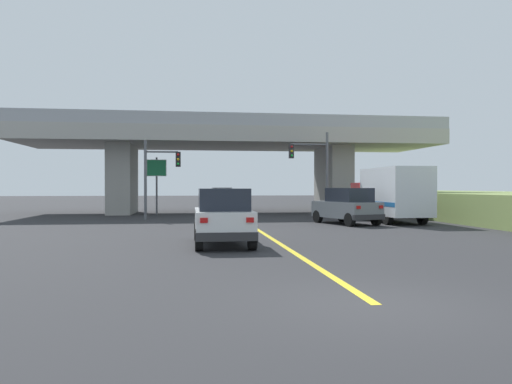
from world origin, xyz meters
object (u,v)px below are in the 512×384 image
Objects in this scene: sedan_oncoming at (222,199)px; suv_crossing at (347,206)px; traffic_signal_nearside at (315,165)px; box_truck at (390,194)px; highway_sign at (157,173)px; traffic_signal_farside at (158,170)px; suv_lead at (223,217)px.

suv_crossing is at bearing -72.52° from sedan_oncoming.
sedan_oncoming is at bearing 114.73° from traffic_signal_nearside.
box_truck is 19.39m from sedan_oncoming.
suv_crossing is 3.41m from box_truck.
suv_crossing is at bearing -88.08° from traffic_signal_nearside.
traffic_signal_nearside reaches higher than highway_sign.
traffic_signal_farside is at bearing 163.10° from box_truck.
sedan_oncoming is 1.02× the size of highway_sign.
box_truck is 1.26× the size of traffic_signal_nearside.
suv_lead is at bearing -115.63° from traffic_signal_nearside.
suv_lead is 17.08m from traffic_signal_nearside.
traffic_signal_farside reaches higher than suv_crossing.
highway_sign reaches higher than sedan_oncoming.
suv_lead is 0.93× the size of suv_crossing.
box_truck is 6.31m from traffic_signal_nearside.
suv_lead is at bearing -79.61° from highway_sign.
sedan_oncoming is at bearing 69.37° from traffic_signal_farside.
traffic_signal_nearside is (-0.21, 6.31, 2.60)m from suv_crossing.
highway_sign is (-3.66, 19.97, 2.10)m from suv_lead.
suv_crossing is 19.40m from sedan_oncoming.
traffic_signal_nearside is at bearing 4.44° from traffic_signal_farside.
box_truck is at bearing -56.67° from traffic_signal_nearside.
highway_sign is (-11.17, 11.05, 2.10)m from suv_crossing.
suv_lead is at bearing -93.52° from sedan_oncoming.
traffic_signal_nearside is (-3.30, 5.01, 1.94)m from box_truck.
traffic_signal_nearside reaches higher than suv_lead.
box_truck is 17.34m from highway_sign.
sedan_oncoming is 0.76× the size of traffic_signal_nearside.
suv_lead is 1.02× the size of highway_sign.
traffic_signal_farside is at bearing 102.58° from suv_lead.
box_truck is (10.60, 10.21, 0.66)m from suv_lead.
box_truck is 1.71× the size of highway_sign.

